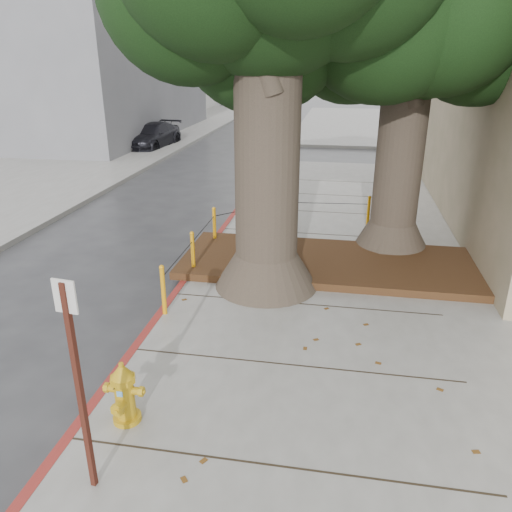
# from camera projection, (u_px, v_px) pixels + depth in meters

# --- Properties ---
(ground) EXTENTS (140.00, 140.00, 0.00)m
(ground) POSITION_uv_depth(u_px,v_px,m) (258.00, 370.00, 7.59)
(ground) COLOR #28282B
(ground) RESTS_ON ground
(sidewalk_far) EXTENTS (16.00, 20.00, 0.15)m
(sidewalk_far) POSITION_uv_depth(u_px,v_px,m) (419.00, 125.00, 34.00)
(sidewalk_far) COLOR slate
(sidewalk_far) RESTS_ON ground
(curb_red) EXTENTS (0.14, 26.00, 0.16)m
(curb_red) POSITION_uv_depth(u_px,v_px,m) (182.00, 286.00, 10.17)
(curb_red) COLOR maroon
(curb_red) RESTS_ON ground
(planter_bed) EXTENTS (6.40, 2.60, 0.16)m
(planter_bed) POSITION_uv_depth(u_px,v_px,m) (329.00, 263.00, 10.92)
(planter_bed) COLOR black
(planter_bed) RESTS_ON sidewalk_main
(building_far_grey) EXTENTS (12.00, 16.00, 12.00)m
(building_far_grey) POSITION_uv_depth(u_px,v_px,m) (61.00, 26.00, 27.87)
(building_far_grey) COLOR slate
(building_far_grey) RESTS_ON ground
(building_far_white) EXTENTS (12.00, 18.00, 15.00)m
(building_far_white) POSITION_uv_depth(u_px,v_px,m) (165.00, 22.00, 48.65)
(building_far_white) COLOR silver
(building_far_white) RESTS_ON ground
(tree_far) EXTENTS (4.50, 3.80, 7.17)m
(tree_far) POSITION_uv_depth(u_px,v_px,m) (430.00, 25.00, 10.16)
(tree_far) COLOR #4C3F33
(tree_far) RESTS_ON sidewalk_main
(bollard_ring) EXTENTS (3.79, 5.39, 0.95)m
(bollard_ring) POSITION_uv_depth(u_px,v_px,m) (253.00, 232.00, 11.48)
(bollard_ring) COLOR orange
(bollard_ring) RESTS_ON sidewalk_main
(fire_hydrant) EXTENTS (0.44, 0.39, 0.85)m
(fire_hydrant) POSITION_uv_depth(u_px,v_px,m) (124.00, 393.00, 6.17)
(fire_hydrant) COLOR gold
(fire_hydrant) RESTS_ON sidewalk_main
(signpost) EXTENTS (0.24, 0.06, 2.43)m
(signpost) POSITION_uv_depth(u_px,v_px,m) (78.00, 378.00, 4.87)
(signpost) COLOR #471911
(signpost) RESTS_ON sidewalk_main
(car_silver) EXTENTS (3.38, 1.57, 1.12)m
(car_silver) POSITION_uv_depth(u_px,v_px,m) (422.00, 141.00, 24.34)
(car_silver) COLOR #ACACB1
(car_silver) RESTS_ON ground
(car_dark) EXTENTS (2.14, 4.43, 1.24)m
(car_dark) POSITION_uv_depth(u_px,v_px,m) (153.00, 136.00, 25.64)
(car_dark) COLOR black
(car_dark) RESTS_ON ground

